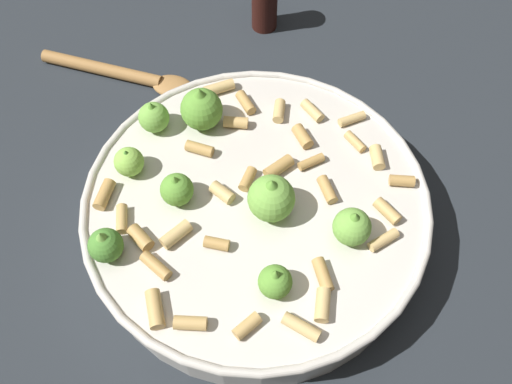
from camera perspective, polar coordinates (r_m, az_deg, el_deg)
The scene contains 3 objects.
ground_plane at distance 0.54m, azimuth 0.00°, elevation -3.77°, with size 2.40×2.40×0.00m, color #23282D.
cooking_pan at distance 0.51m, azimuth -0.19°, elevation -1.86°, with size 0.34×0.34×0.11m.
wooden_spoon at distance 0.68m, azimuth -14.22°, elevation 12.51°, with size 0.17×0.15×0.02m.
Camera 1 is at (0.11, 0.24, 0.48)m, focal length 36.03 mm.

